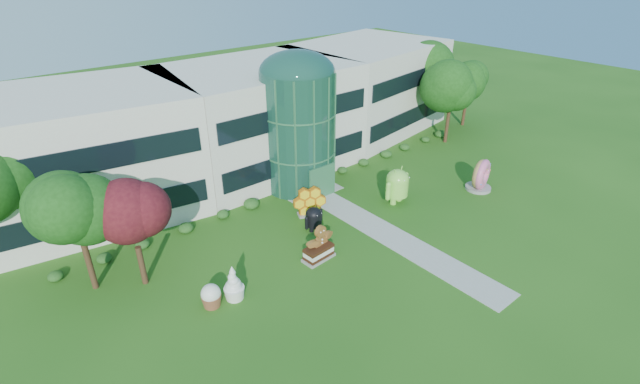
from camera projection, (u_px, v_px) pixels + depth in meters
ground at (405, 244)px, 32.30m from camera, size 140.00×140.00×0.00m
building at (259, 116)px, 42.33m from camera, size 46.00×15.00×9.30m
atrium at (298, 131)px, 38.15m from camera, size 6.00×6.00×9.80m
walkway at (384, 232)px, 33.64m from camera, size 2.40×20.00×0.04m
tree_red at (137, 242)px, 27.19m from camera, size 4.00×4.00×6.00m
trees_backdrop at (291, 136)px, 39.15m from camera, size 52.00×8.00×8.40m
android_green at (397, 184)px, 36.88m from camera, size 3.19×2.35×3.35m
android_black at (314, 217)px, 33.42m from camera, size 2.10×1.59×2.17m
donut at (480, 175)px, 39.00m from camera, size 2.91×1.93×2.77m
gingerbread at (320, 241)px, 30.48m from camera, size 2.71×1.31×2.40m
ice_cream_sandwich at (319, 253)px, 30.55m from camera, size 2.26×1.25×0.98m
honeycomb at (310, 203)px, 35.38m from camera, size 2.87×1.94×2.12m
froyo at (233, 283)px, 26.82m from camera, size 1.59×1.59×2.25m
cupcake at (211, 296)px, 26.42m from camera, size 1.50×1.50×1.46m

